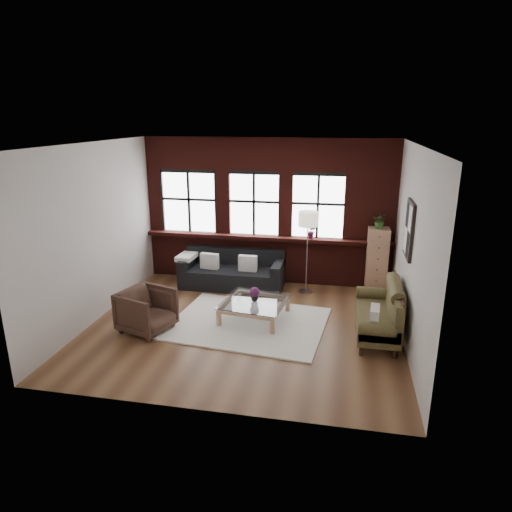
% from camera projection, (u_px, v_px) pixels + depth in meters
% --- Properties ---
extents(floor, '(5.50, 5.50, 0.00)m').
position_uv_depth(floor, '(244.00, 326.00, 8.23)').
color(floor, brown).
rests_on(floor, ground).
extents(ceiling, '(5.50, 5.50, 0.00)m').
position_uv_depth(ceiling, '(243.00, 144.00, 7.28)').
color(ceiling, white).
rests_on(ceiling, ground).
extents(wall_back, '(5.50, 0.00, 5.50)m').
position_uv_depth(wall_back, '(268.00, 212.00, 10.10)').
color(wall_back, beige).
rests_on(wall_back, ground).
extents(wall_front, '(5.50, 0.00, 5.50)m').
position_uv_depth(wall_front, '(198.00, 295.00, 5.41)').
color(wall_front, beige).
rests_on(wall_front, ground).
extents(wall_left, '(0.00, 5.00, 5.00)m').
position_uv_depth(wall_left, '(95.00, 233.00, 8.25)').
color(wall_left, beige).
rests_on(wall_left, ground).
extents(wall_right, '(0.00, 5.00, 5.00)m').
position_uv_depth(wall_right, '(412.00, 249.00, 7.25)').
color(wall_right, beige).
rests_on(wall_right, ground).
extents(brick_backwall, '(5.50, 0.12, 3.20)m').
position_uv_depth(brick_backwall, '(267.00, 212.00, 10.04)').
color(brick_backwall, '#441410').
rests_on(brick_backwall, floor).
extents(sill_ledge, '(5.50, 0.30, 0.08)m').
position_uv_depth(sill_ledge, '(267.00, 238.00, 10.12)').
color(sill_ledge, '#441410').
rests_on(sill_ledge, brick_backwall).
extents(window_left, '(1.38, 0.10, 1.50)m').
position_uv_depth(window_left, '(189.00, 202.00, 10.33)').
color(window_left, black).
rests_on(window_left, brick_backwall).
extents(window_mid, '(1.38, 0.10, 1.50)m').
position_uv_depth(window_mid, '(254.00, 205.00, 10.06)').
color(window_mid, black).
rests_on(window_mid, brick_backwall).
extents(window_right, '(1.38, 0.10, 1.50)m').
position_uv_depth(window_right, '(318.00, 207.00, 9.81)').
color(window_right, black).
rests_on(window_right, brick_backwall).
extents(wall_poster, '(0.05, 0.74, 0.94)m').
position_uv_depth(wall_poster, '(409.00, 230.00, 7.47)').
color(wall_poster, black).
rests_on(wall_poster, wall_right).
extents(shag_rug, '(2.94, 2.41, 0.03)m').
position_uv_depth(shag_rug, '(248.00, 323.00, 8.31)').
color(shag_rug, white).
rests_on(shag_rug, floor).
extents(dark_sofa, '(2.24, 0.91, 0.81)m').
position_uv_depth(dark_sofa, '(232.00, 269.00, 10.01)').
color(dark_sofa, black).
rests_on(dark_sofa, floor).
extents(pillow_a, '(0.41, 0.19, 0.34)m').
position_uv_depth(pillow_a, '(210.00, 261.00, 9.95)').
color(pillow_a, white).
rests_on(pillow_a, dark_sofa).
extents(pillow_b, '(0.40, 0.15, 0.34)m').
position_uv_depth(pillow_b, '(248.00, 263.00, 9.79)').
color(pillow_b, white).
rests_on(pillow_b, dark_sofa).
extents(vintage_settee, '(0.77, 1.73, 0.92)m').
position_uv_depth(vintage_settee, '(377.00, 311.00, 7.75)').
color(vintage_settee, '#4A4122').
rests_on(vintage_settee, floor).
extents(pillow_settee, '(0.17, 0.39, 0.34)m').
position_uv_depth(pillow_settee, '(374.00, 317.00, 7.23)').
color(pillow_settee, white).
rests_on(pillow_settee, vintage_settee).
extents(armchair, '(1.03, 1.02, 0.75)m').
position_uv_depth(armchair, '(147.00, 311.00, 7.96)').
color(armchair, '#3D271E').
rests_on(armchair, floor).
extents(coffee_table, '(1.27, 1.27, 0.38)m').
position_uv_depth(coffee_table, '(255.00, 310.00, 8.45)').
color(coffee_table, tan).
rests_on(coffee_table, shag_rug).
extents(vase, '(0.14, 0.14, 0.14)m').
position_uv_depth(vase, '(255.00, 297.00, 8.38)').
color(vase, '#B2B2B2').
rests_on(vase, coffee_table).
extents(flowers, '(0.18, 0.18, 0.18)m').
position_uv_depth(flowers, '(255.00, 292.00, 8.35)').
color(flowers, '#612154').
rests_on(flowers, vase).
extents(drawer_chest, '(0.43, 0.43, 1.41)m').
position_uv_depth(drawer_chest, '(377.00, 261.00, 9.60)').
color(drawer_chest, tan).
rests_on(drawer_chest, floor).
extents(potted_plant_top, '(0.34, 0.31, 0.33)m').
position_uv_depth(potted_plant_top, '(380.00, 221.00, 9.34)').
color(potted_plant_top, '#2D5923').
rests_on(potted_plant_top, drawer_chest).
extents(floor_lamp, '(0.40, 0.40, 1.91)m').
position_uv_depth(floor_lamp, '(307.00, 250.00, 9.53)').
color(floor_lamp, '#A5A5A8').
rests_on(floor_lamp, floor).
extents(sill_plant, '(0.22, 0.21, 0.33)m').
position_uv_depth(sill_plant, '(312.00, 231.00, 9.85)').
color(sill_plant, '#612154').
rests_on(sill_plant, sill_ledge).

